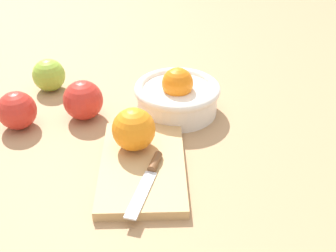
{
  "coord_description": "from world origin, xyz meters",
  "views": [
    {
      "loc": [
        0.62,
        0.23,
        0.47
      ],
      "look_at": [
        -0.01,
        0.11,
        0.04
      ],
      "focal_mm": 44.08,
      "sensor_mm": 36.0,
      "label": 1
    }
  ],
  "objects_px": {
    "knife": "(149,175)",
    "apple_front_left_2": "(83,100)",
    "orange_on_board": "(134,129)",
    "cutting_board": "(143,165)",
    "apple_front_center": "(17,110)",
    "bowl": "(177,96)",
    "apple_front_left": "(49,75)"
  },
  "relations": [
    {
      "from": "cutting_board",
      "to": "apple_front_left",
      "type": "bearing_deg",
      "value": -131.68
    },
    {
      "from": "cutting_board",
      "to": "apple_front_left",
      "type": "height_order",
      "value": "apple_front_left"
    },
    {
      "from": "cutting_board",
      "to": "knife",
      "type": "relative_size",
      "value": 1.59
    },
    {
      "from": "knife",
      "to": "bowl",
      "type": "bearing_deg",
      "value": 178.14
    },
    {
      "from": "orange_on_board",
      "to": "knife",
      "type": "bearing_deg",
      "value": 29.93
    },
    {
      "from": "knife",
      "to": "apple_front_left",
      "type": "bearing_deg",
      "value": -133.77
    },
    {
      "from": "apple_front_left",
      "to": "apple_front_left_2",
      "type": "xyz_separation_m",
      "value": [
        0.1,
        0.12,
        0.0
      ]
    },
    {
      "from": "orange_on_board",
      "to": "knife",
      "type": "xyz_separation_m",
      "value": [
        0.08,
        0.04,
        -0.03
      ]
    },
    {
      "from": "bowl",
      "to": "cutting_board",
      "type": "xyz_separation_m",
      "value": [
        0.2,
        -0.03,
        -0.03
      ]
    },
    {
      "from": "bowl",
      "to": "apple_front_center",
      "type": "xyz_separation_m",
      "value": [
        0.11,
        -0.31,
        -0.0
      ]
    },
    {
      "from": "orange_on_board",
      "to": "apple_front_left",
      "type": "distance_m",
      "value": 0.33
    },
    {
      "from": "orange_on_board",
      "to": "apple_front_center",
      "type": "relative_size",
      "value": 1.01
    },
    {
      "from": "cutting_board",
      "to": "apple_front_center",
      "type": "bearing_deg",
      "value": -107.74
    },
    {
      "from": "knife",
      "to": "apple_front_center",
      "type": "xyz_separation_m",
      "value": [
        -0.13,
        -0.3,
        0.02
      ]
    },
    {
      "from": "knife",
      "to": "apple_front_left",
      "type": "height_order",
      "value": "apple_front_left"
    },
    {
      "from": "apple_front_left_2",
      "to": "apple_front_left",
      "type": "bearing_deg",
      "value": -130.34
    },
    {
      "from": "apple_front_center",
      "to": "apple_front_left",
      "type": "bearing_deg",
      "value": -178.96
    },
    {
      "from": "apple_front_left_2",
      "to": "knife",
      "type": "bearing_deg",
      "value": 44.14
    },
    {
      "from": "orange_on_board",
      "to": "apple_front_left_2",
      "type": "xyz_separation_m",
      "value": [
        -0.11,
        -0.14,
        -0.02
      ]
    },
    {
      "from": "knife",
      "to": "apple_front_left_2",
      "type": "relative_size",
      "value": 1.88
    },
    {
      "from": "cutting_board",
      "to": "apple_front_left_2",
      "type": "relative_size",
      "value": 2.99
    },
    {
      "from": "knife",
      "to": "apple_front_left",
      "type": "distance_m",
      "value": 0.42
    },
    {
      "from": "cutting_board",
      "to": "knife",
      "type": "bearing_deg",
      "value": 28.2
    },
    {
      "from": "knife",
      "to": "apple_front_center",
      "type": "bearing_deg",
      "value": -113.17
    },
    {
      "from": "cutting_board",
      "to": "apple_front_center",
      "type": "height_order",
      "value": "apple_front_center"
    },
    {
      "from": "bowl",
      "to": "apple_front_left",
      "type": "bearing_deg",
      "value": -98.51
    },
    {
      "from": "bowl",
      "to": "cutting_board",
      "type": "distance_m",
      "value": 0.21
    },
    {
      "from": "orange_on_board",
      "to": "knife",
      "type": "height_order",
      "value": "orange_on_board"
    },
    {
      "from": "apple_front_left",
      "to": "knife",
      "type": "bearing_deg",
      "value": 46.23
    },
    {
      "from": "bowl",
      "to": "knife",
      "type": "bearing_deg",
      "value": -1.86
    },
    {
      "from": "orange_on_board",
      "to": "apple_front_left_2",
      "type": "distance_m",
      "value": 0.17
    },
    {
      "from": "bowl",
      "to": "apple_front_left",
      "type": "relative_size",
      "value": 2.42
    }
  ]
}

